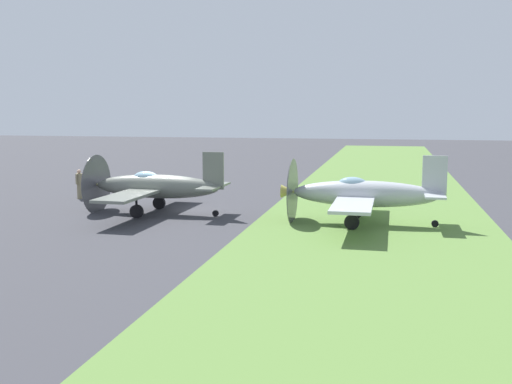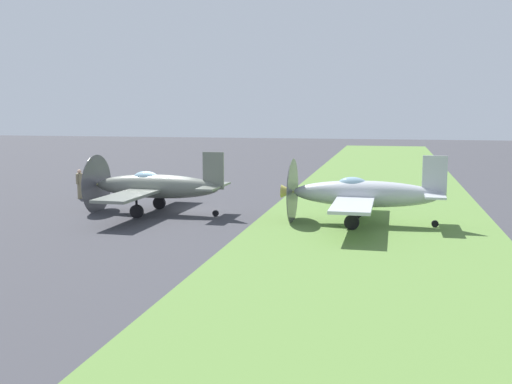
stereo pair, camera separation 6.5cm
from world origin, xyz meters
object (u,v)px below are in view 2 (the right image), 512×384
airplane_wingman (362,194)px  fuel_drum (331,192)px  airplane_lead (154,186)px  ground_crew_chief (80,183)px

airplane_wingman → fuel_drum: 7.89m
airplane_lead → airplane_wingman: 10.36m
airplane_lead → ground_crew_chief: size_ratio=5.36×
airplane_wingman → fuel_drum: (7.55, 2.10, -0.95)m
airplane_lead → ground_crew_chief: (3.94, 6.24, -0.48)m
ground_crew_chief → fuel_drum: (2.98, -14.48, -0.46)m
airplane_wingman → ground_crew_chief: size_ratio=5.40×
airplane_lead → airplane_wingman: size_ratio=0.99×
airplane_lead → ground_crew_chief: 7.40m
airplane_wingman → ground_crew_chief: (4.56, 16.58, -0.49)m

